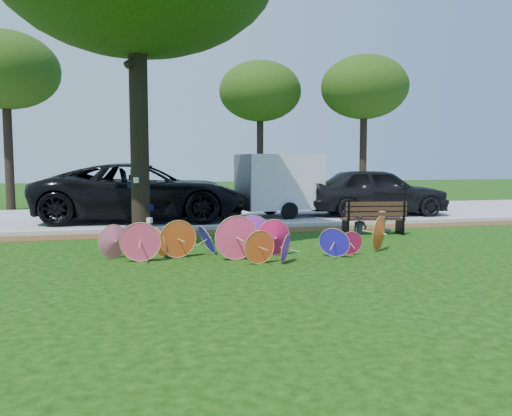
{
  "coord_description": "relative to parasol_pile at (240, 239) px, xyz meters",
  "views": [
    {
      "loc": [
        -2.3,
        -9.32,
        1.93
      ],
      "look_at": [
        0.5,
        2.0,
        0.9
      ],
      "focal_mm": 35.0,
      "sensor_mm": 36.0,
      "label": 1
    }
  ],
  "objects": [
    {
      "name": "ground",
      "position": [
        0.15,
        -0.71,
        -0.38
      ],
      "size": [
        90.0,
        90.0,
        0.0
      ],
      "primitive_type": "plane",
      "color": "black",
      "rests_on": "ground"
    },
    {
      "name": "mulch_strip",
      "position": [
        0.15,
        3.79,
        -0.37
      ],
      "size": [
        90.0,
        1.0,
        0.01
      ],
      "primitive_type": "cube",
      "color": "#472D16",
      "rests_on": "ground"
    },
    {
      "name": "curb",
      "position": [
        0.15,
        4.49,
        -0.32
      ],
      "size": [
        90.0,
        0.3,
        0.12
      ],
      "primitive_type": "cube",
      "color": "#B7B5AD",
      "rests_on": "ground"
    },
    {
      "name": "street",
      "position": [
        0.15,
        8.64,
        -0.37
      ],
      "size": [
        90.0,
        8.0,
        0.01
      ],
      "primitive_type": "cube",
      "color": "gray",
      "rests_on": "ground"
    },
    {
      "name": "parasol_pile",
      "position": [
        0.0,
        0.0,
        0.0
      ],
      "size": [
        6.4,
        1.99,
        0.91
      ],
      "color": "#2F1BE7",
      "rests_on": "ground"
    },
    {
      "name": "black_van",
      "position": [
        -1.82,
        7.31,
        0.6
      ],
      "size": [
        7.39,
        4.13,
        1.95
      ],
      "primitive_type": "imported",
      "rotation": [
        0.0,
        0.0,
        1.44
      ],
      "color": "black",
      "rests_on": "ground"
    },
    {
      "name": "dark_pickup",
      "position": [
        6.75,
        7.08,
        0.52
      ],
      "size": [
        5.43,
        2.6,
        1.79
      ],
      "primitive_type": "imported",
      "rotation": [
        0.0,
        0.0,
        1.48
      ],
      "color": "black",
      "rests_on": "ground"
    },
    {
      "name": "cargo_trailer",
      "position": [
        3.04,
        7.4,
        0.91
      ],
      "size": [
        3.0,
        2.1,
        2.57
      ],
      "primitive_type": "cube",
      "rotation": [
        0.0,
        0.0,
        0.11
      ],
      "color": "silver",
      "rests_on": "ground"
    },
    {
      "name": "park_bench",
      "position": [
        4.24,
        2.44,
        0.07
      ],
      "size": [
        1.8,
        0.88,
        0.9
      ],
      "primitive_type": null,
      "rotation": [
        0.0,
        0.0,
        -0.13
      ],
      "color": "black",
      "rests_on": "ground"
    },
    {
      "name": "person_left",
      "position": [
        3.89,
        2.49,
        0.19
      ],
      "size": [
        0.42,
        0.27,
        1.14
      ],
      "primitive_type": "imported",
      "rotation": [
        0.0,
        0.0,
        0.01
      ],
      "color": "#323844",
      "rests_on": "ground"
    },
    {
      "name": "person_right",
      "position": [
        4.59,
        2.49,
        0.25
      ],
      "size": [
        0.74,
        0.67,
        1.24
      ],
      "primitive_type": "imported",
      "rotation": [
        0.0,
        0.0,
        0.39
      ],
      "color": "#B7B6BF",
      "rests_on": "ground"
    },
    {
      "name": "bg_trees",
      "position": [
        2.24,
        14.19,
        5.39
      ],
      "size": [
        20.9,
        7.75,
        7.4
      ],
      "color": "black",
      "rests_on": "ground"
    }
  ]
}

